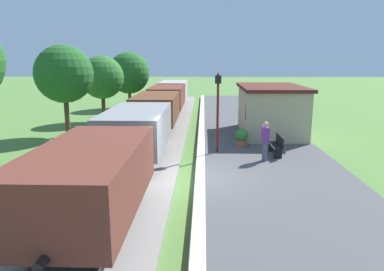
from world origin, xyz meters
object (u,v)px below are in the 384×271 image
object	(u,v)px
freight_train	(156,111)
tree_field_distant	(129,73)
tree_trackside_far	(64,74)
lamp_post_near	(218,98)
station_hut	(270,110)
potted_planter	(242,137)
tree_field_left	(102,77)
person_waiting	(265,140)
bench_near_hut	(277,145)

from	to	relation	value
freight_train	tree_field_distant	size ratio (longest dim) A/B	6.32
freight_train	tree_trackside_far	distance (m)	5.76
tree_trackside_far	lamp_post_near	bearing A→B (deg)	-26.78
station_hut	tree_field_distant	xyz separation A→B (m)	(-10.77, 12.39, 1.60)
potted_planter	lamp_post_near	distance (m)	2.69
potted_planter	lamp_post_near	xyz separation A→B (m)	(-1.27, -1.15, 2.08)
potted_planter	tree_field_left	distance (m)	12.74
freight_train	person_waiting	size ratio (longest dim) A/B	19.06
bench_near_hut	tree_field_left	size ratio (longest dim) A/B	0.31
station_hut	tree_field_left	distance (m)	12.41
tree_trackside_far	tree_field_left	size ratio (longest dim) A/B	1.12
tree_field_left	lamp_post_near	bearing A→B (deg)	-50.14
freight_train	station_hut	world-z (taller)	station_hut
person_waiting	tree_trackside_far	world-z (taller)	tree_trackside_far
person_waiting	tree_field_left	bearing A→B (deg)	-59.89
tree_field_distant	potted_planter	bearing A→B (deg)	-60.75
freight_train	person_waiting	bearing A→B (deg)	-51.53
tree_field_left	station_hut	bearing A→B (deg)	-24.36
lamp_post_near	tree_field_distant	size ratio (longest dim) A/B	0.72
potted_planter	tree_field_distant	bearing A→B (deg)	119.25
bench_near_hut	tree_trackside_far	size ratio (longest dim) A/B	0.28
person_waiting	potted_planter	xyz separation A→B (m)	(-0.70, 2.52, -0.46)
station_hut	tree_trackside_far	bearing A→B (deg)	-179.66
station_hut	tree_trackside_far	size ratio (longest dim) A/B	1.08
bench_near_hut	station_hut	bearing A→B (deg)	83.55
freight_train	bench_near_hut	world-z (taller)	freight_train
freight_train	tree_trackside_far	xyz separation A→B (m)	(-5.16, -1.19, 2.27)
tree_field_left	tree_field_distant	xyz separation A→B (m)	(0.44, 7.32, 0.03)
station_hut	person_waiting	distance (m)	6.00
station_hut	bench_near_hut	size ratio (longest dim) A/B	3.87
station_hut	lamp_post_near	distance (m)	5.64
station_hut	potted_planter	bearing A→B (deg)	-120.62
freight_train	tree_field_distant	xyz separation A→B (m)	(-3.97, 11.28, 1.86)
bench_near_hut	tree_field_distant	world-z (taller)	tree_field_distant
potted_planter	person_waiting	bearing A→B (deg)	-74.40
tree_trackside_far	tree_field_left	world-z (taller)	tree_trackside_far
person_waiting	tree_field_distant	world-z (taller)	tree_field_distant
freight_train	potted_planter	xyz separation A→B (m)	(4.83, -4.44, -0.67)
potted_planter	tree_field_left	xyz separation A→B (m)	(-9.24, 8.40, 2.50)
tree_trackside_far	potted_planter	bearing A→B (deg)	-18.05
bench_near_hut	tree_trackside_far	distance (m)	12.72
potted_planter	tree_field_distant	distance (m)	18.19
bench_near_hut	tree_field_left	distance (m)	14.79
tree_trackside_far	tree_field_distant	world-z (taller)	tree_trackside_far
freight_train	lamp_post_near	xyz separation A→B (m)	(3.56, -5.59, 1.41)
bench_near_hut	tree_field_left	world-z (taller)	tree_field_left
potted_planter	lamp_post_near	bearing A→B (deg)	-137.99
potted_planter	tree_field_distant	xyz separation A→B (m)	(-8.80, 15.72, 2.53)
freight_train	lamp_post_near	distance (m)	6.77
freight_train	person_waiting	world-z (taller)	freight_train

